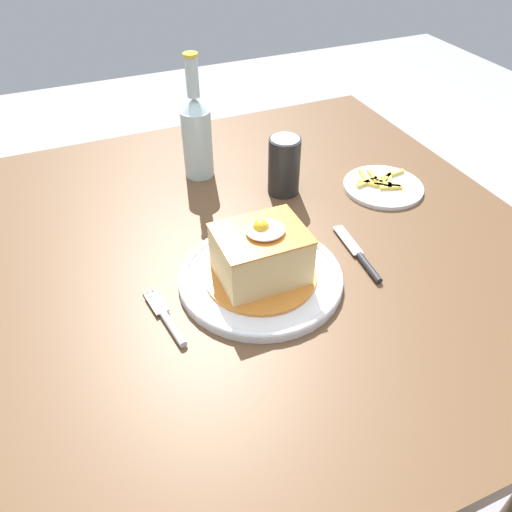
{
  "coord_description": "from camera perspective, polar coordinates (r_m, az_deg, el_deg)",
  "views": [
    {
      "loc": [
        -0.19,
        -0.68,
        1.33
      ],
      "look_at": [
        0.06,
        -0.08,
        0.79
      ],
      "focal_mm": 35.34,
      "sensor_mm": 36.0,
      "label": 1
    }
  ],
  "objects": [
    {
      "name": "main_plate",
      "position": [
        0.86,
        0.52,
        -2.38
      ],
      "size": [
        0.28,
        0.28,
        0.02
      ],
      "color": "white",
      "rests_on": "dining_table"
    },
    {
      "name": "knife",
      "position": [
        0.92,
        11.97,
        -0.37
      ],
      "size": [
        0.03,
        0.17,
        0.01
      ],
      "color": "#262628",
      "rests_on": "dining_table"
    },
    {
      "name": "sandwich_meal",
      "position": [
        0.83,
        0.56,
        0.02
      ],
      "size": [
        0.19,
        0.19,
        0.12
      ],
      "color": "orange",
      "rests_on": "main_plate"
    },
    {
      "name": "beer_bottle_clear",
      "position": [
        1.11,
        -6.73,
        13.64
      ],
      "size": [
        0.06,
        0.06,
        0.27
      ],
      "color": "#ADC6CC",
      "rests_on": "dining_table"
    },
    {
      "name": "fork",
      "position": [
        0.8,
        -9.97,
        -7.16
      ],
      "size": [
        0.04,
        0.14,
        0.01
      ],
      "color": "silver",
      "rests_on": "dining_table"
    },
    {
      "name": "dining_table",
      "position": [
        0.98,
        -5.24,
        -4.37
      ],
      "size": [
        1.26,
        1.07,
        0.75
      ],
      "color": "brown",
      "rests_on": "ground_plane"
    },
    {
      "name": "soda_can",
      "position": [
        1.06,
        3.2,
        10.15
      ],
      "size": [
        0.07,
        0.07,
        0.12
      ],
      "color": "black",
      "rests_on": "dining_table"
    },
    {
      "name": "ground_plane",
      "position": [
        1.51,
        -3.67,
        -22.38
      ],
      "size": [
        6.0,
        6.0,
        0.0
      ],
      "primitive_type": "plane",
      "color": "#99999E"
    },
    {
      "name": "side_plate_fries",
      "position": [
        1.13,
        14.15,
        7.69
      ],
      "size": [
        0.17,
        0.17,
        0.02
      ],
      "color": "white",
      "rests_on": "dining_table"
    }
  ]
}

